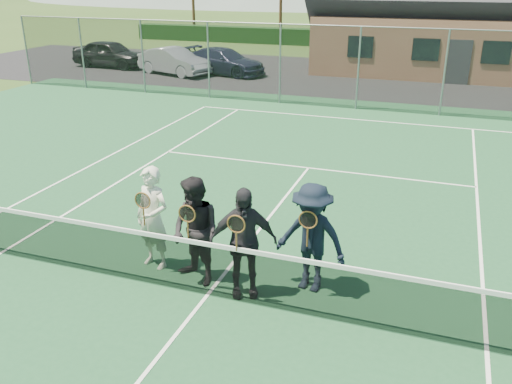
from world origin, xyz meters
TOP-DOWN VIEW (x-y plane):
  - ground at (0.00, 20.00)m, footprint 220.00×220.00m
  - court_surface at (0.00, 0.00)m, footprint 30.00×30.00m
  - tarmac_carpark at (-4.00, 20.00)m, footprint 40.00×12.00m
  - hedge_row at (0.00, 32.00)m, footprint 40.00×1.20m
  - car_a at (-14.26, 18.92)m, footprint 4.31×1.94m
  - car_b at (-9.94, 18.00)m, footprint 4.22×2.56m
  - car_c at (-7.61, 18.88)m, footprint 4.74×2.76m
  - court_markings at (0.00, 0.00)m, footprint 11.03×23.83m
  - tennis_net at (0.00, 0.00)m, footprint 11.68×0.08m
  - perimeter_fence at (0.00, 13.50)m, footprint 30.07×0.07m
  - player_a at (-1.24, 0.58)m, footprint 0.74×0.57m
  - player_b at (-0.33, 0.35)m, footprint 1.08×0.99m
  - player_c at (0.51, 0.26)m, footprint 1.14×0.82m
  - player_d at (1.46, 0.75)m, footprint 1.26×0.87m

SIDE VIEW (x-z plane):
  - ground at x=0.00m, z-range 0.00..0.00m
  - tarmac_carpark at x=-4.00m, z-range 0.00..0.01m
  - court_surface at x=0.00m, z-range 0.00..0.02m
  - court_markings at x=0.00m, z-range 0.02..0.03m
  - tennis_net at x=0.00m, z-range -0.01..1.09m
  - hedge_row at x=0.00m, z-range 0.00..1.10m
  - car_c at x=-7.61m, z-range 0.00..1.29m
  - car_b at x=-9.94m, z-range 0.00..1.31m
  - car_a at x=-14.26m, z-range 0.00..1.44m
  - player_d at x=1.46m, z-range 0.02..1.82m
  - player_b at x=-0.33m, z-range 0.02..1.82m
  - player_c at x=0.51m, z-range 0.02..1.82m
  - player_a at x=-1.24m, z-range 0.02..1.82m
  - perimeter_fence at x=0.00m, z-range 0.01..3.03m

